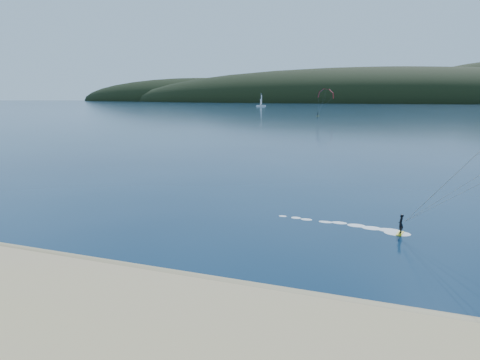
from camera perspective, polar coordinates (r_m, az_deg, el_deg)
The scene contains 5 objects.
ground at distance 24.02m, azimuth -20.30°, elevation -15.36°, with size 1800.00×1800.00×0.00m, color #071F39.
wet_sand at distance 27.20m, azimuth -14.00°, elevation -11.70°, with size 220.00×2.50×0.10m.
headland at distance 761.47m, azimuth 19.92°, elevation 9.53°, with size 1200.00×310.00×140.00m.
kitesurfer_far at distance 228.15m, azimuth 11.14°, elevation 10.61°, with size 9.21×5.40×12.11m.
sailboat at distance 433.73m, azimuth 2.76°, elevation 9.70°, with size 9.15×5.97×13.18m.
Camera 1 is at (14.63, -15.98, 10.38)m, focal length 32.64 mm.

